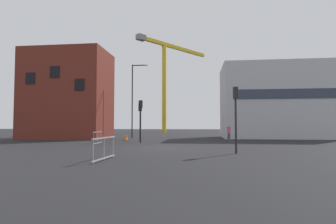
% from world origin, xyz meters
% --- Properties ---
extents(ground, '(160.00, 160.00, 0.00)m').
position_xyz_m(ground, '(0.00, 0.00, 0.00)').
color(ground, black).
extents(brick_building, '(9.64, 6.11, 10.58)m').
position_xyz_m(brick_building, '(-13.12, 11.24, 5.29)').
color(brick_building, maroon).
rests_on(brick_building, ground).
extents(office_block, '(13.19, 7.17, 9.15)m').
position_xyz_m(office_block, '(12.32, 15.48, 4.57)').
color(office_block, '#B7B7BC').
rests_on(office_block, ground).
extents(construction_crane, '(13.90, 16.55, 19.68)m').
position_xyz_m(construction_crane, '(-4.22, 37.28, 13.70)').
color(construction_crane, gold).
rests_on(construction_crane, ground).
extents(streetlamp_tall, '(2.09, 0.24, 9.31)m').
position_xyz_m(streetlamp_tall, '(-5.46, 13.43, 5.38)').
color(streetlamp_tall, black).
rests_on(streetlamp_tall, ground).
extents(traffic_light_median, '(0.39, 0.33, 3.76)m').
position_xyz_m(traffic_light_median, '(-3.26, 7.36, 2.54)').
color(traffic_light_median, black).
rests_on(traffic_light_median, ground).
extents(traffic_light_verge, '(0.27, 0.38, 3.86)m').
position_xyz_m(traffic_light_verge, '(4.81, -3.36, 2.60)').
color(traffic_light_verge, '#232326').
rests_on(traffic_light_verge, ground).
extents(traffic_light_corner, '(0.36, 0.38, 3.94)m').
position_xyz_m(traffic_light_corner, '(-2.70, 5.04, 2.65)').
color(traffic_light_corner, black).
rests_on(traffic_light_corner, ground).
extents(pedestrian_walking, '(0.34, 0.34, 1.68)m').
position_xyz_m(pedestrian_walking, '(5.61, 7.38, 0.97)').
color(pedestrian_walking, '#4C4C51').
rests_on(pedestrian_walking, ground).
extents(safety_barrier_front, '(0.19, 2.55, 1.08)m').
position_xyz_m(safety_barrier_front, '(-1.74, -7.00, 0.56)').
color(safety_barrier_front, '#9EA0A5').
rests_on(safety_barrier_front, ground).
extents(safety_barrier_mid_span, '(0.12, 2.04, 1.08)m').
position_xyz_m(safety_barrier_mid_span, '(-5.93, 2.73, 0.56)').
color(safety_barrier_mid_span, gray).
rests_on(safety_barrier_mid_span, ground).
extents(traffic_cone_on_verge, '(0.61, 0.61, 0.61)m').
position_xyz_m(traffic_cone_on_verge, '(-4.92, 8.15, 0.28)').
color(traffic_cone_on_verge, black).
rests_on(traffic_cone_on_verge, ground).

